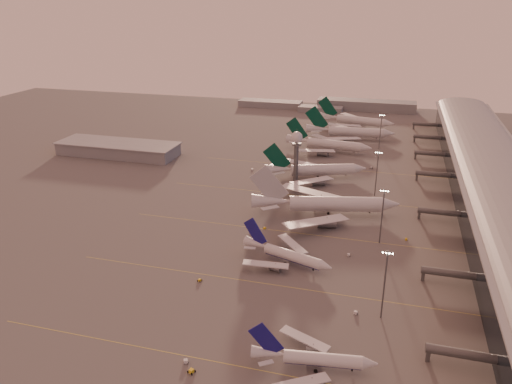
# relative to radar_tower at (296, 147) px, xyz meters

# --- Properties ---
(ground) EXTENTS (700.00, 700.00, 0.00)m
(ground) POSITION_rel_radar_tower_xyz_m (-5.00, -120.00, -20.95)
(ground) COLOR #4F4D4D
(ground) RESTS_ON ground
(taxiway_markings) EXTENTS (180.00, 185.25, 0.02)m
(taxiway_markings) POSITION_rel_radar_tower_xyz_m (25.00, -64.00, -20.94)
(taxiway_markings) COLOR gold
(taxiway_markings) RESTS_ON ground
(terminal) EXTENTS (57.00, 362.00, 23.04)m
(terminal) POSITION_rel_radar_tower_xyz_m (102.88, -9.91, -10.43)
(terminal) COLOR black
(terminal) RESTS_ON ground
(hangar) EXTENTS (82.00, 27.00, 8.50)m
(hangar) POSITION_rel_radar_tower_xyz_m (-125.00, 20.00, -16.63)
(hangar) COLOR slate
(hangar) RESTS_ON ground
(radar_tower) EXTENTS (6.40, 6.40, 31.10)m
(radar_tower) POSITION_rel_radar_tower_xyz_m (0.00, 0.00, 0.00)
(radar_tower) COLOR #515358
(radar_tower) RESTS_ON ground
(mast_a) EXTENTS (3.60, 0.56, 25.00)m
(mast_a) POSITION_rel_radar_tower_xyz_m (53.00, -120.00, -7.21)
(mast_a) COLOR #515358
(mast_a) RESTS_ON ground
(mast_b) EXTENTS (3.60, 0.56, 25.00)m
(mast_b) POSITION_rel_radar_tower_xyz_m (50.00, -65.00, -7.21)
(mast_b) COLOR #515358
(mast_b) RESTS_ON ground
(mast_c) EXTENTS (3.60, 0.56, 25.00)m
(mast_c) POSITION_rel_radar_tower_xyz_m (45.00, -10.00, -7.21)
(mast_c) COLOR #515358
(mast_c) RESTS_ON ground
(mast_d) EXTENTS (3.60, 0.56, 25.00)m
(mast_d) POSITION_rel_radar_tower_xyz_m (43.00, 80.00, -7.21)
(mast_d) COLOR #515358
(mast_d) RESTS_ON ground
(distant_horizon) EXTENTS (165.00, 37.50, 9.00)m
(distant_horizon) POSITION_rel_radar_tower_xyz_m (-2.38, 205.14, -17.06)
(distant_horizon) COLOR slate
(distant_horizon) RESTS_ON ground
(narrowbody_near) EXTENTS (36.56, 29.01, 14.33)m
(narrowbody_near) POSITION_rel_radar_tower_xyz_m (35.43, -150.26, -18.05)
(narrowbody_near) COLOR silver
(narrowbody_near) RESTS_ON ground
(narrowbody_mid) EXTENTS (39.01, 30.62, 15.79)m
(narrowbody_mid) POSITION_rel_radar_tower_xyz_m (15.02, -92.92, -17.75)
(narrowbody_mid) COLOR silver
(narrowbody_mid) RESTS_ON ground
(widebody_white) EXTENTS (70.86, 56.12, 25.37)m
(widebody_white) POSITION_rel_radar_tower_xyz_m (23.25, -42.03, -16.55)
(widebody_white) COLOR silver
(widebody_white) RESTS_ON ground
(greentail_a) EXTENTS (58.11, 46.11, 22.04)m
(greentail_a) POSITION_rel_radar_tower_xyz_m (10.14, 9.29, -17.06)
(greentail_a) COLOR silver
(greentail_a) RESTS_ON ground
(greentail_b) EXTENTS (60.23, 48.40, 21.91)m
(greentail_b) POSITION_rel_radar_tower_xyz_m (9.61, 65.66, -17.08)
(greentail_b) COLOR silver
(greentail_b) RESTS_ON ground
(greentail_c) EXTENTS (66.01, 53.17, 23.97)m
(greentail_c) POSITION_rel_radar_tower_xyz_m (20.63, 101.55, -16.72)
(greentail_c) COLOR silver
(greentail_c) RESTS_ON ground
(greentail_d) EXTENTS (62.92, 50.40, 23.01)m
(greentail_d) POSITION_rel_radar_tower_xyz_m (21.24, 140.62, -16.88)
(greentail_d) COLOR silver
(greentail_d) RESTS_ON ground
(gsv_truck_a) EXTENTS (6.57, 4.93, 2.53)m
(gsv_truck_a) POSITION_rel_radar_tower_xyz_m (-0.09, -157.70, -19.66)
(gsv_truck_a) COLOR silver
(gsv_truck_a) RESTS_ON ground
(gsv_tug_near) EXTENTS (3.53, 4.55, 1.14)m
(gsv_tug_near) POSITION_rel_radar_tower_xyz_m (2.61, -161.23, -20.36)
(gsv_tug_near) COLOR yellow
(gsv_tug_near) RESTS_ON ground
(gsv_catering_a) EXTENTS (5.61, 3.71, 4.24)m
(gsv_catering_a) POSITION_rel_radar_tower_xyz_m (44.97, -120.39, -18.83)
(gsv_catering_a) COLOR silver
(gsv_catering_a) RESTS_ON ground
(gsv_tug_mid) EXTENTS (3.62, 2.77, 0.91)m
(gsv_tug_mid) POSITION_rel_radar_tower_xyz_m (-13.17, -115.16, -20.48)
(gsv_tug_mid) COLOR yellow
(gsv_tug_mid) RESTS_ON ground
(gsv_truck_b) EXTENTS (5.81, 2.64, 2.27)m
(gsv_truck_b) POSITION_rel_radar_tower_xyz_m (38.86, -80.56, -19.79)
(gsv_truck_b) COLOR silver
(gsv_truck_b) RESTS_ON ground
(gsv_truck_c) EXTENTS (4.11, 5.12, 1.99)m
(gsv_truck_c) POSITION_rel_radar_tower_xyz_m (-1.02, -64.78, -19.93)
(gsv_truck_c) COLOR yellow
(gsv_truck_c) RESTS_ON ground
(gsv_catering_b) EXTENTS (4.60, 2.29, 3.72)m
(gsv_catering_b) POSITION_rel_radar_tower_xyz_m (61.36, -59.26, -19.09)
(gsv_catering_b) COLOR yellow
(gsv_catering_b) RESTS_ON ground
(gsv_tug_far) EXTENTS (4.23, 4.09, 1.05)m
(gsv_tug_far) POSITION_rel_radar_tower_xyz_m (18.37, -22.14, -20.41)
(gsv_tug_far) COLOR silver
(gsv_tug_far) RESTS_ON ground
(gsv_truck_d) EXTENTS (3.84, 5.48, 2.09)m
(gsv_truck_d) POSITION_rel_radar_tower_xyz_m (-29.77, 13.31, -19.88)
(gsv_truck_d) COLOR silver
(gsv_truck_d) RESTS_ON ground
(gsv_tug_hangar) EXTENTS (3.72, 2.26, 1.05)m
(gsv_tug_hangar) POSITION_rel_radar_tower_xyz_m (40.48, 35.59, -20.41)
(gsv_tug_hangar) COLOR silver
(gsv_tug_hangar) RESTS_ON ground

